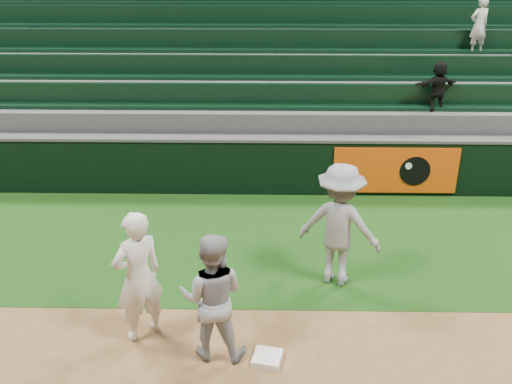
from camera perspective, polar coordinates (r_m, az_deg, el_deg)
ground at (r=7.95m, az=-1.25°, el=-15.53°), size 70.00×70.00×0.00m
foul_grass at (r=10.43m, az=-0.62°, el=-4.91°), size 36.00×4.20×0.01m
first_base at (r=7.77m, az=1.13°, el=-16.24°), size 0.43×0.43×0.08m
first_baseman at (r=7.81m, az=-11.70°, el=-8.29°), size 0.83×0.79×1.90m
baserunner at (r=7.39m, az=-4.41°, el=-10.42°), size 0.91×0.74×1.78m
base_coach at (r=8.90m, az=8.34°, el=-3.30°), size 1.47×1.16×2.00m
field_wall at (r=12.15m, az=-0.21°, el=2.75°), size 36.00×0.45×1.25m
stadium_seating at (r=15.46m, az=-0.00°, el=11.59°), size 36.00×5.95×5.07m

